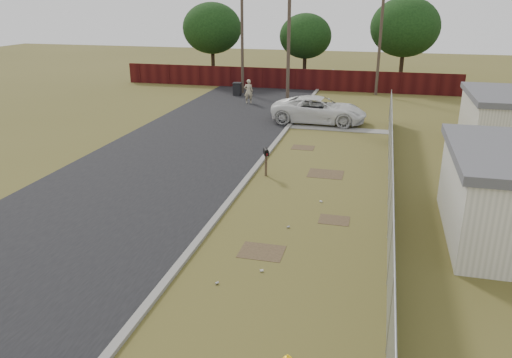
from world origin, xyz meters
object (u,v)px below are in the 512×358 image
(pedestrian, at_px, (249,91))
(trash_bin, at_px, (237,89))
(pickup_truck, at_px, (319,110))
(mailbox, at_px, (266,154))

(pedestrian, height_order, trash_bin, pedestrian)
(trash_bin, bearing_deg, pedestrian, -59.30)
(pickup_truck, distance_m, pedestrian, 7.84)
(pickup_truck, bearing_deg, trash_bin, 45.33)
(pedestrian, distance_m, trash_bin, 3.49)
(pickup_truck, height_order, trash_bin, pickup_truck)
(mailbox, bearing_deg, trash_bin, 109.96)
(pedestrian, bearing_deg, mailbox, 93.19)
(pedestrian, bearing_deg, trash_bin, -73.84)
(pedestrian, relative_size, trash_bin, 1.73)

